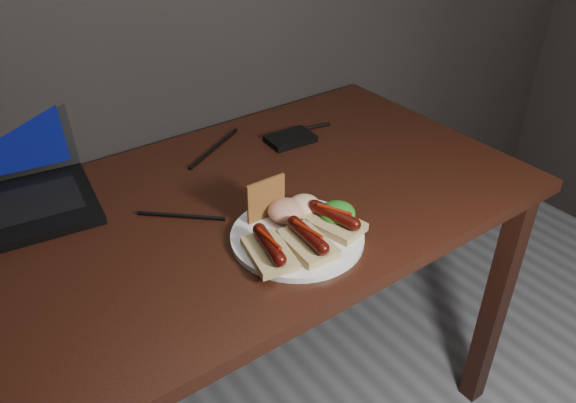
{
  "coord_description": "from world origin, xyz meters",
  "views": [
    {
      "loc": [
        -0.42,
        0.53,
        1.4
      ],
      "look_at": [
        0.09,
        1.24,
        0.82
      ],
      "focal_mm": 35.0,
      "sensor_mm": 36.0,
      "label": 1
    }
  ],
  "objects": [
    {
      "name": "desk",
      "position": [
        0.0,
        1.38,
        0.66
      ],
      "size": [
        1.4,
        0.7,
        0.75
      ],
      "color": "#36150D",
      "rests_on": "ground"
    },
    {
      "name": "bread_sausage_right",
      "position": [
        0.16,
        1.18,
        0.78
      ],
      "size": [
        0.09,
        0.13,
        0.04
      ],
      "color": "tan",
      "rests_on": "plate"
    },
    {
      "name": "salad_greens",
      "position": [
        0.18,
        1.19,
        0.78
      ],
      "size": [
        0.07,
        0.07,
        0.04
      ],
      "primitive_type": "ellipsoid",
      "color": "#164F0F",
      "rests_on": "plate"
    },
    {
      "name": "desk_cables",
      "position": [
        -0.03,
        1.51,
        0.75
      ],
      "size": [
        0.97,
        0.33,
        0.01
      ],
      "color": "black",
      "rests_on": "desk"
    },
    {
      "name": "bread_sausage_left",
      "position": [
        0.01,
        1.18,
        0.78
      ],
      "size": [
        0.09,
        0.13,
        0.04
      ],
      "color": "tan",
      "rests_on": "plate"
    },
    {
      "name": "hard_drive",
      "position": [
        0.32,
        1.54,
        0.76
      ],
      "size": [
        0.12,
        0.08,
        0.02
      ],
      "primitive_type": "cube",
      "rotation": [
        0.0,
        0.0,
        -0.07
      ],
      "color": "black",
      "rests_on": "desk"
    },
    {
      "name": "bread_sausage_center",
      "position": [
        0.08,
        1.16,
        0.78
      ],
      "size": [
        0.08,
        0.12,
        0.04
      ],
      "color": "tan",
      "rests_on": "plate"
    },
    {
      "name": "plate",
      "position": [
        0.09,
        1.21,
        0.76
      ],
      "size": [
        0.31,
        0.31,
        0.01
      ],
      "primitive_type": "cylinder",
      "rotation": [
        0.0,
        0.0,
        -0.25
      ],
      "color": "silver",
      "rests_on": "desk"
    },
    {
      "name": "salsa_mound",
      "position": [
        0.1,
        1.26,
        0.78
      ],
      "size": [
        0.07,
        0.07,
        0.04
      ],
      "primitive_type": "ellipsoid",
      "color": "#A61510",
      "rests_on": "plate"
    },
    {
      "name": "crispbread",
      "position": [
        0.07,
        1.29,
        0.8
      ],
      "size": [
        0.09,
        0.01,
        0.08
      ],
      "primitive_type": "cube",
      "color": "#9E5D2B",
      "rests_on": "plate"
    },
    {
      "name": "coleslaw_mound",
      "position": [
        0.14,
        1.26,
        0.78
      ],
      "size": [
        0.06,
        0.06,
        0.04
      ],
      "primitive_type": "ellipsoid",
      "color": "beige",
      "rests_on": "plate"
    }
  ]
}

